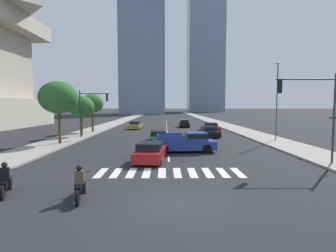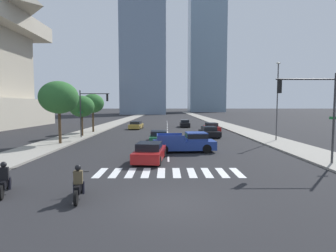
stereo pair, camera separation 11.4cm
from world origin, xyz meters
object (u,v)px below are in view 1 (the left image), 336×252
object	(u,v)px
traffic_signal_near	(313,102)
traffic_signal_far	(91,106)
street_tree_nearest	(59,98)
street_tree_third	(92,103)
sedan_green_1	(158,137)
sedan_gold_0	(136,125)
sedan_black_2	(209,132)
pickup_truck	(187,142)
street_lamp_east	(277,96)
motorcycle_lead	(80,185)
sedan_red_5	(150,152)
sedan_black_3	(184,124)
street_tree_second	(81,106)
sedan_red_4	(211,127)
motorcycle_trailing	(6,182)

from	to	relation	value
traffic_signal_near	traffic_signal_far	bearing A→B (deg)	-37.76
street_tree_nearest	street_tree_third	size ratio (longest dim) A/B	1.13
sedan_green_1	street_tree_nearest	world-z (taller)	street_tree_nearest
sedan_gold_0	sedan_black_2	bearing A→B (deg)	-132.15
sedan_black_2	traffic_signal_near	xyz separation A→B (m)	(4.11, -16.12, 3.58)
traffic_signal_near	street_tree_third	distance (m)	29.41
traffic_signal_near	street_tree_nearest	size ratio (longest dim) A/B	0.94
traffic_signal_near	street_tree_nearest	bearing A→B (deg)	-24.40
pickup_truck	sedan_black_2	bearing A→B (deg)	67.18
street_lamp_east	traffic_signal_far	bearing A→B (deg)	172.43
motorcycle_lead	sedan_red_5	size ratio (longest dim) A/B	0.49
sedan_gold_0	sedan_black_2	xyz separation A→B (m)	(10.74, -11.44, -0.00)
pickup_truck	sedan_black_3	bearing A→B (deg)	82.37
sedan_green_1	street_lamp_east	world-z (taller)	street_lamp_east
street_tree_second	sedan_gold_0	bearing A→B (deg)	63.96
sedan_red_5	sedan_red_4	bearing A→B (deg)	-14.96
traffic_signal_near	traffic_signal_far	world-z (taller)	traffic_signal_near
sedan_green_1	traffic_signal_far	xyz separation A→B (m)	(-8.26, 3.16, 3.42)
sedan_gold_0	sedan_red_4	size ratio (longest dim) A/B	1.02
sedan_red_5	street_tree_nearest	size ratio (longest dim) A/B	0.70
sedan_black_2	street_tree_third	bearing A→B (deg)	-112.43
motorcycle_trailing	sedan_black_3	size ratio (longest dim) A/B	0.45
street_tree_second	sedan_red_4	bearing A→B (deg)	21.65
traffic_signal_near	street_lamp_east	xyz separation A→B (m)	(2.63, 11.66, 0.86)
pickup_truck	sedan_black_2	world-z (taller)	pickup_truck
sedan_red_5	street_lamp_east	bearing A→B (deg)	-46.83
sedan_red_4	street_lamp_east	world-z (taller)	street_lamp_east
sedan_black_3	sedan_red_4	xyz separation A→B (m)	(3.62, -8.40, -0.02)
street_tree_second	motorcycle_trailing	bearing A→B (deg)	-80.54
street_lamp_east	street_tree_nearest	bearing A→B (deg)	-174.06
motorcycle_trailing	street_lamp_east	bearing A→B (deg)	-68.84
sedan_black_3	motorcycle_trailing	bearing A→B (deg)	-15.61
pickup_truck	sedan_black_2	xyz separation A→B (m)	(3.72, 10.94, -0.21)
street_tree_third	street_lamp_east	bearing A→B (deg)	-22.40
pickup_truck	traffic_signal_far	distance (m)	14.69
sedan_black_2	street_lamp_east	size ratio (longest dim) A/B	0.54
motorcycle_lead	street_tree_third	bearing A→B (deg)	3.99
street_tree_nearest	sedan_black_3	bearing A→B (deg)	57.50
sedan_gold_0	traffic_signal_far	distance (m)	14.03
sedan_black_2	street_tree_third	distance (m)	17.47
sedan_red_5	street_tree_third	xyz separation A→B (m)	(-9.63, 19.80, 3.68)
street_tree_nearest	street_tree_third	distance (m)	11.91
sedan_red_5	street_tree_second	size ratio (longest dim) A/B	0.86
pickup_truck	street_tree_second	distance (m)	16.99
sedan_black_2	street_tree_third	world-z (taller)	street_tree_third
sedan_green_1	pickup_truck	bearing A→B (deg)	-158.23
motorcycle_trailing	street_tree_second	world-z (taller)	street_tree_second
motorcycle_lead	street_tree_second	world-z (taller)	street_tree_second
street_tree_nearest	sedan_red_4	bearing A→B (deg)	38.04
sedan_black_2	sedan_red_4	bearing A→B (deg)	162.43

